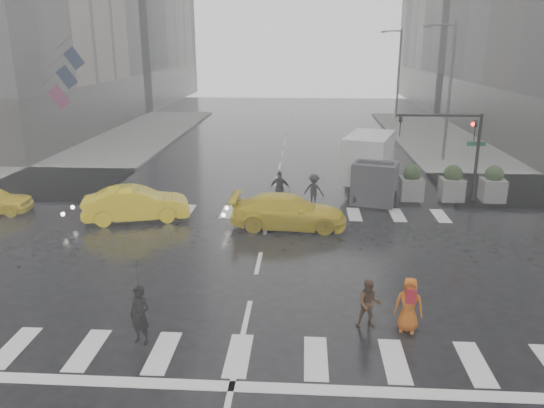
# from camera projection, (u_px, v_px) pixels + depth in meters

# --- Properties ---
(ground) EXTENTS (120.00, 120.00, 0.00)m
(ground) POSITION_uv_depth(u_px,v_px,m) (259.00, 263.00, 19.44)
(ground) COLOR black
(ground) RESTS_ON ground
(sidewalk_nw) EXTENTS (35.00, 35.00, 0.15)m
(sidewalk_nw) POSITION_uv_depth(u_px,v_px,m) (4.00, 156.00, 37.28)
(sidewalk_nw) COLOR slate
(sidewalk_nw) RESTS_ON ground
(road_markings) EXTENTS (18.00, 48.00, 0.01)m
(road_markings) POSITION_uv_depth(u_px,v_px,m) (259.00, 263.00, 19.44)
(road_markings) COLOR silver
(road_markings) RESTS_ON ground
(traffic_signal_pole) EXTENTS (4.45, 0.42, 4.50)m
(traffic_signal_pole) POSITION_uv_depth(u_px,v_px,m) (458.00, 140.00, 25.60)
(traffic_signal_pole) COLOR black
(traffic_signal_pole) RESTS_ON ground
(street_lamp_near) EXTENTS (2.15, 0.22, 9.00)m
(street_lamp_near) POSITION_uv_depth(u_px,v_px,m) (448.00, 87.00, 34.51)
(street_lamp_near) COLOR #59595B
(street_lamp_near) RESTS_ON ground
(street_lamp_far) EXTENTS (2.15, 0.22, 9.00)m
(street_lamp_far) POSITION_uv_depth(u_px,v_px,m) (398.00, 71.00, 53.59)
(street_lamp_far) COLOR #59595B
(street_lamp_far) RESTS_ON ground
(planter_west) EXTENTS (1.10, 1.10, 1.80)m
(planter_west) POSITION_uv_depth(u_px,v_px,m) (412.00, 183.00, 26.55)
(planter_west) COLOR slate
(planter_west) RESTS_ON ground
(planter_mid) EXTENTS (1.10, 1.10, 1.80)m
(planter_mid) POSITION_uv_depth(u_px,v_px,m) (452.00, 184.00, 26.44)
(planter_mid) COLOR slate
(planter_mid) RESTS_ON ground
(planter_east) EXTENTS (1.10, 1.10, 1.80)m
(planter_east) POSITION_uv_depth(u_px,v_px,m) (493.00, 184.00, 26.32)
(planter_east) COLOR slate
(planter_east) RESTS_ON ground
(flag_cluster) EXTENTS (2.87, 3.06, 4.69)m
(flag_cluster) POSITION_uv_depth(u_px,v_px,m) (63.00, 74.00, 36.34)
(flag_cluster) COLOR #59595B
(flag_cluster) RESTS_ON ground
(pedestrian_black) EXTENTS (1.23, 1.24, 2.43)m
(pedestrian_black) POSITION_uv_depth(u_px,v_px,m) (138.00, 288.00, 13.83)
(pedestrian_black) COLOR black
(pedestrian_black) RESTS_ON ground
(pedestrian_brown) EXTENTS (0.71, 0.56, 1.44)m
(pedestrian_brown) POSITION_uv_depth(u_px,v_px,m) (369.00, 304.00, 14.89)
(pedestrian_brown) COLOR #442B18
(pedestrian_brown) RESTS_ON ground
(pedestrian_orange) EXTENTS (0.89, 0.69, 1.60)m
(pedestrian_orange) POSITION_uv_depth(u_px,v_px,m) (409.00, 305.00, 14.66)
(pedestrian_orange) COLOR #C2550D
(pedestrian_orange) RESTS_ON ground
(pedestrian_far_a) EXTENTS (1.03, 0.65, 1.72)m
(pedestrian_far_a) POSITION_uv_depth(u_px,v_px,m) (280.00, 188.00, 26.08)
(pedestrian_far_a) COLOR black
(pedestrian_far_a) RESTS_ON ground
(pedestrian_far_b) EXTENTS (1.16, 0.86, 1.61)m
(pedestrian_far_b) POSITION_uv_depth(u_px,v_px,m) (314.00, 190.00, 25.98)
(pedestrian_far_b) COLOR black
(pedestrian_far_b) RESTS_ON ground
(taxi_mid) EXTENTS (4.93, 2.82, 1.54)m
(taxi_mid) POSITION_uv_depth(u_px,v_px,m) (136.00, 204.00, 23.88)
(taxi_mid) COLOR yellow
(taxi_mid) RESTS_ON ground
(taxi_rear) EXTENTS (4.48, 2.16, 1.45)m
(taxi_rear) POSITION_uv_depth(u_px,v_px,m) (289.00, 212.00, 22.96)
(taxi_rear) COLOR yellow
(taxi_rear) RESTS_ON ground
(box_truck) EXTENTS (2.15, 5.73, 3.04)m
(box_truck) POSITION_uv_depth(u_px,v_px,m) (370.00, 164.00, 27.84)
(box_truck) COLOR silver
(box_truck) RESTS_ON ground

